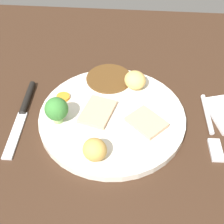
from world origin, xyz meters
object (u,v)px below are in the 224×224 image
meat_slice_under (98,111)px  roast_potato_left (137,80)px  broccoli_floret (57,109)px  fork (211,128)px  meat_slice_main (147,122)px  knife (23,110)px  dinner_plate (112,119)px  roast_potato_right (95,150)px  carrot_coin_front (63,97)px

meat_slice_under → roast_potato_left: roast_potato_left is taller
meat_slice_under → broccoli_floret: size_ratio=1.40×
fork → meat_slice_main: bearing=-87.9°
fork → knife: (34.20, -1.47, 0.06)cm
meat_slice_under → fork: 20.23cm
dinner_plate → broccoli_floret: (9.28, 1.94, 3.52)cm
roast_potato_left → roast_potato_right: 18.33cm
carrot_coin_front → fork: size_ratio=0.16×
meat_slice_under → roast_potato_left: size_ratio=1.63×
meat_slice_main → carrot_coin_front: bearing=-18.4°
meat_slice_main → meat_slice_under: bearing=-12.2°
dinner_plate → meat_slice_under: (2.63, -0.52, 1.10)cm
meat_slice_under → roast_potato_right: (-0.69, 9.56, 1.35)cm
roast_potato_left → knife: roast_potato_left is taller
roast_potato_right → carrot_coin_front: 15.07cm
meat_slice_under → roast_potato_right: bearing=94.1°
meat_slice_main → knife: size_ratio=0.34×
meat_slice_under → roast_potato_left: bearing=-131.7°
dinner_plate → broccoli_floret: broccoli_floret is taller
dinner_plate → roast_potato_right: size_ratio=6.61×
meat_slice_main → roast_potato_left: size_ratio=1.46×
roast_potato_right → carrot_coin_front: size_ratio=1.59×
roast_potato_left → fork: bearing=146.7°
broccoli_floret → knife: bearing=-21.5°
dinner_plate → roast_potato_left: bearing=-117.3°
dinner_plate → fork: 17.54cm
meat_slice_main → knife: (22.82, -2.35, -1.35)cm
dinner_plate → roast_potato_right: 9.57cm
carrot_coin_front → knife: bearing=22.2°
roast_potato_left → roast_potato_right: (6.17, 17.26, 0.01)cm
meat_slice_main → roast_potato_right: roast_potato_right is taller
meat_slice_under → roast_potato_right: roast_potato_right is taller
meat_slice_under → carrot_coin_front: (6.96, -3.34, -0.12)cm
roast_potato_left → broccoli_floret: (13.52, 10.15, 1.08)cm
meat_slice_main → roast_potato_right: 11.22cm
roast_potato_left → broccoli_floret: bearing=36.9°
carrot_coin_front → fork: 27.49cm
carrot_coin_front → meat_slice_main: bearing=161.6°
broccoli_floret → meat_slice_main: bearing=-177.9°
knife → dinner_plate: bearing=85.0°
carrot_coin_front → knife: size_ratio=0.13×
dinner_plate → fork: bearing=178.4°
fork → meat_slice_under: bearing=-95.2°
fork → broccoli_floret: bearing=-89.3°
roast_potato_left → roast_potato_right: bearing=70.3°
meat_slice_under → roast_potato_left: (-6.86, -7.70, 1.34)cm
roast_potato_right → carrot_coin_front: roast_potato_right is taller
roast_potato_right → fork: (-19.46, -8.54, -2.76)cm
broccoli_floret → knife: (7.40, -2.91, -3.77)cm
roast_potato_right → fork: size_ratio=0.26×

